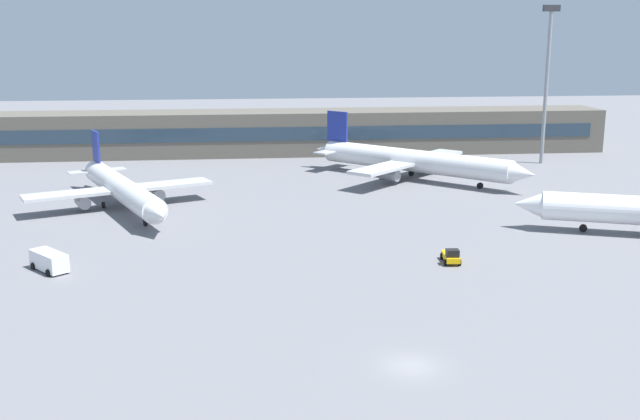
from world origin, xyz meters
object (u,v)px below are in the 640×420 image
(airplane_mid, at_px, (122,189))
(service_van_white, at_px, (49,261))
(airplane_far, at_px, (415,161))
(baggage_tug_yellow, at_px, (451,256))
(floodlight_tower_west, at_px, (547,75))

(airplane_mid, distance_m, service_van_white, 29.11)
(airplane_far, relative_size, service_van_white, 6.42)
(airplane_mid, xyz_separation_m, service_van_white, (-3.58, -28.83, -1.84))
(airplane_mid, height_order, baggage_tug_yellow, airplane_mid)
(airplane_mid, distance_m, airplane_far, 50.42)
(service_van_white, relative_size, floodlight_tower_west, 0.17)
(airplane_far, distance_m, floodlight_tower_west, 34.75)
(floodlight_tower_west, bearing_deg, baggage_tug_yellow, -119.88)
(airplane_mid, height_order, floodlight_tower_west, floodlight_tower_west)
(airplane_far, xyz_separation_m, baggage_tug_yellow, (-7.07, -48.03, -2.50))
(baggage_tug_yellow, xyz_separation_m, floodlight_tower_west, (35.68, 62.09, 16.32))
(baggage_tug_yellow, bearing_deg, airplane_mid, 142.68)
(airplane_mid, bearing_deg, service_van_white, -97.08)
(airplane_far, relative_size, baggage_tug_yellow, 9.10)
(service_van_white, height_order, floodlight_tower_west, floodlight_tower_west)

